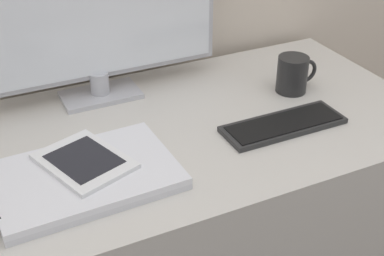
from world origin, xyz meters
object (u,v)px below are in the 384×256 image
(keyboard, at_px, (283,125))
(ereader, at_px, (84,161))
(coffee_mug, at_px, (293,74))
(laptop, at_px, (85,176))
(monitor, at_px, (91,5))

(keyboard, height_order, ereader, ereader)
(keyboard, xyz_separation_m, coffee_mug, (0.12, 0.14, 0.04))
(laptop, distance_m, coffee_mug, 0.60)
(laptop, height_order, ereader, ereader)
(monitor, xyz_separation_m, ereader, (-0.13, -0.30, -0.21))
(keyboard, height_order, laptop, laptop)
(keyboard, xyz_separation_m, ereader, (-0.45, 0.02, 0.02))
(monitor, distance_m, ereader, 0.39)
(coffee_mug, bearing_deg, ereader, -168.18)
(laptop, relative_size, coffee_mug, 3.15)
(monitor, relative_size, coffee_mug, 5.56)
(keyboard, relative_size, coffee_mug, 2.55)
(ereader, bearing_deg, coffee_mug, 11.82)
(ereader, bearing_deg, keyboard, -2.75)
(coffee_mug, bearing_deg, monitor, 158.06)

